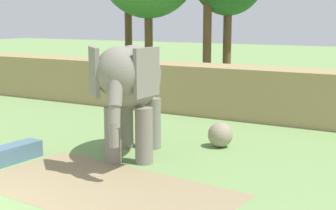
{
  "coord_description": "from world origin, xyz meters",
  "views": [
    {
      "loc": [
        7.81,
        -5.66,
        3.68
      ],
      "look_at": [
        1.55,
        5.38,
        1.4
      ],
      "focal_mm": 51.95,
      "sensor_mm": 36.0,
      "label": 1
    }
  ],
  "objects": [
    {
      "name": "elephant",
      "position": [
        0.82,
        4.72,
        2.02
      ],
      "size": [
        2.56,
        3.86,
        3.04
      ],
      "color": "gray",
      "rests_on": "ground"
    },
    {
      "name": "enrichment_ball",
      "position": [
        2.4,
        6.93,
        0.36
      ],
      "size": [
        0.72,
        0.72,
        0.72
      ],
      "primitive_type": "sphere",
      "color": "gray",
      "rests_on": "ground"
    },
    {
      "name": "dirt_patch",
      "position": [
        1.58,
        2.46,
        0.0
      ],
      "size": [
        6.13,
        3.67,
        0.01
      ],
      "primitive_type": "cube",
      "rotation": [
        0.0,
        0.0,
        -0.1
      ],
      "color": "#937F5B",
      "rests_on": "ground"
    },
    {
      "name": "embankment_wall",
      "position": [
        0.0,
        11.39,
        0.94
      ],
      "size": [
        36.0,
        1.8,
        1.88
      ],
      "primitive_type": "cube",
      "color": "tan",
      "rests_on": "ground"
    },
    {
      "name": "feed_trough",
      "position": [
        -1.69,
        3.03,
        0.22
      ],
      "size": [
        0.59,
        1.43,
        0.44
      ],
      "color": "slate",
      "rests_on": "ground"
    }
  ]
}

